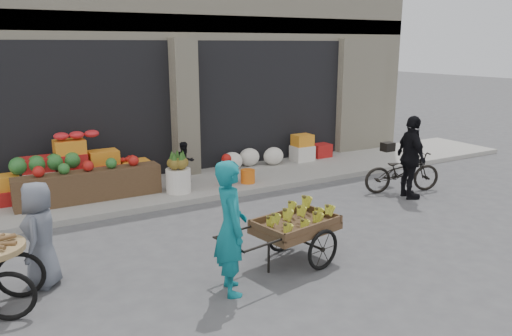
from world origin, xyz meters
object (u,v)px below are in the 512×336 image
fire_hydrant (227,168)px  vendor_woman (231,228)px  orange_bucket (248,176)px  banana_cart (293,224)px  cyclist (411,158)px  bicycle (402,172)px  seated_person (185,163)px  pineapple_bin (178,180)px  vendor_grey (40,235)px

fire_hydrant → vendor_woman: size_ratio=0.40×
orange_bucket → banana_cart: bearing=-109.6°
banana_cart → cyclist: cyclist is taller
bicycle → fire_hydrant: bearing=77.2°
orange_bucket → seated_person: (-1.20, 0.70, 0.31)m
orange_bucket → vendor_woman: bearing=-121.6°
banana_cart → vendor_woman: size_ratio=1.21×
fire_hydrant → vendor_woman: bearing=-116.0°
orange_bucket → pineapple_bin: bearing=176.4°
pineapple_bin → vendor_grey: 4.11m
orange_bucket → banana_cart: banana_cart is taller
fire_hydrant → cyclist: cyclist is taller
pineapple_bin → seated_person: 0.75m
fire_hydrant → vendor_woman: (-2.02, -4.14, 0.38)m
orange_bucket → vendor_woman: 4.84m
orange_bucket → banana_cart: 4.03m
fire_hydrant → vendor_grey: size_ratio=0.50×
pineapple_bin → fire_hydrant: size_ratio=0.73×
vendor_grey → bicycle: vendor_grey is taller
seated_person → vendor_woman: (-1.32, -4.79, 0.29)m
fire_hydrant → vendor_woman: 4.62m
seated_person → bicycle: (3.96, -2.63, -0.13)m
seated_person → bicycle: bearing=-43.5°
orange_bucket → vendor_woman: size_ratio=0.18×
vendor_grey → bicycle: size_ratio=0.83×
banana_cart → bicycle: bicycle is taller
fire_hydrant → banana_cart: size_ratio=0.33×
pineapple_bin → seated_person: bearing=56.3°
pineapple_bin → orange_bucket: (1.60, -0.10, -0.10)m
vendor_woman → bicycle: vendor_woman is taller
fire_hydrant → seated_person: (-0.70, 0.65, 0.08)m
seated_person → vendor_woman: size_ratio=0.53×
banana_cart → vendor_grey: 3.44m
vendor_grey → orange_bucket: bearing=143.0°
vendor_grey → banana_cart: bearing=94.1°
fire_hydrant → vendor_woman: vendor_woman is taller
vendor_woman → vendor_grey: size_ratio=1.23×
pineapple_bin → cyclist: cyclist is taller
fire_hydrant → vendor_grey: (-4.10, -2.73, 0.21)m
orange_bucket → bicycle: bicycle is taller
orange_bucket → seated_person: seated_person is taller
seated_person → bicycle: size_ratio=0.54×
seated_person → cyclist: (3.76, -3.03, 0.28)m
seated_person → orange_bucket: bearing=-40.3°
orange_bucket → vendor_grey: size_ratio=0.22×
orange_bucket → seated_person: 1.42m
fire_hydrant → vendor_grey: 4.93m
vendor_grey → seated_person: bearing=157.6°
pineapple_bin → seated_person: seated_person is taller
seated_person → banana_cart: bearing=-101.9°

